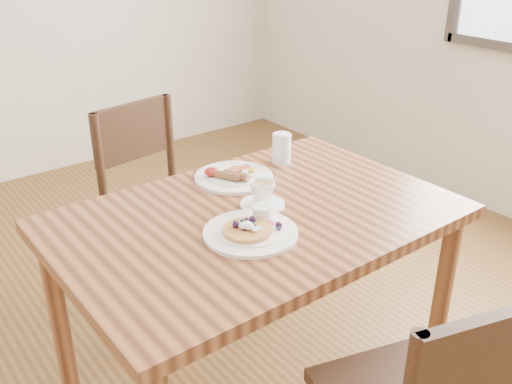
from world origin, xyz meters
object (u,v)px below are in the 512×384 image
at_px(dining_table, 256,241).
at_px(chair_far, 158,199).
at_px(pancake_plate, 251,230).
at_px(breakfast_plate, 233,176).
at_px(teacup_saucer, 262,195).
at_px(water_glass, 282,148).

xyz_separation_m(dining_table, chair_far, (0.05, 0.74, -0.16)).
relative_size(pancake_plate, breakfast_plate, 1.00).
relative_size(dining_table, chair_far, 1.36).
bearing_deg(pancake_plate, dining_table, 46.51).
bearing_deg(pancake_plate, teacup_saucer, 41.83).
bearing_deg(teacup_saucer, chair_far, 89.66).
height_order(dining_table, chair_far, chair_far).
height_order(dining_table, pancake_plate, pancake_plate).
bearing_deg(dining_table, pancake_plate, -133.49).
relative_size(dining_table, water_glass, 10.89).
relative_size(teacup_saucer, water_glass, 1.27).
bearing_deg(water_glass, dining_table, -140.67).
bearing_deg(chair_far, teacup_saucer, 80.45).
bearing_deg(water_glass, chair_far, 118.91).
relative_size(dining_table, breakfast_plate, 4.44).
bearing_deg(breakfast_plate, pancake_plate, -117.72).
distance_m(chair_far, water_glass, 0.64).
bearing_deg(chair_far, pancake_plate, 71.39).
distance_m(pancake_plate, breakfast_plate, 0.38).
height_order(chair_far, breakfast_plate, chair_far).
relative_size(chair_far, pancake_plate, 3.26).
relative_size(breakfast_plate, water_glass, 2.45).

